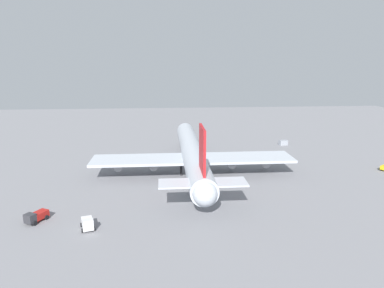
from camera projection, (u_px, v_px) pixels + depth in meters
The scene contains 6 objects.
ground_plane at pixel (192, 171), 103.44m from camera, with size 276.78×276.78×0.00m, color gray.
cargo_airplane at pixel (192, 153), 101.72m from camera, with size 69.20×55.36×18.06m.
pushback_tractor at pixel (36, 216), 71.21m from camera, with size 5.10×4.02×2.24m.
catering_truck at pixel (87, 223), 68.18m from camera, with size 4.47×3.29×2.41m.
cargo_container_fore at pixel (283, 143), 135.00m from camera, with size 2.33×3.32×1.84m.
safety_cone_nose at pixel (193, 145), 133.77m from camera, with size 0.52×0.52×0.75m, color orange.
Camera 1 is at (-98.51, 7.90, 31.56)m, focal length 33.67 mm.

